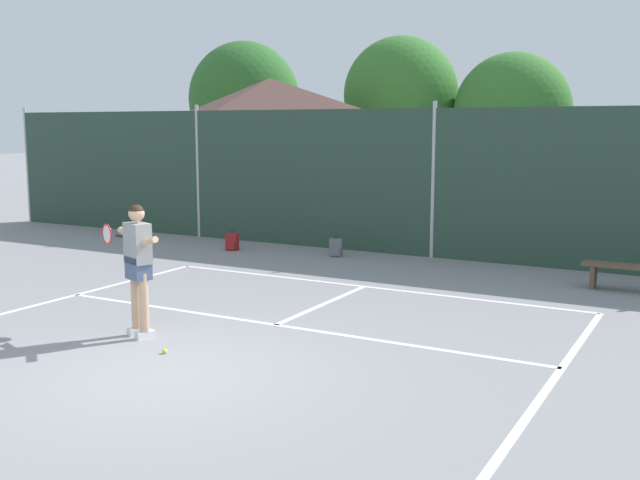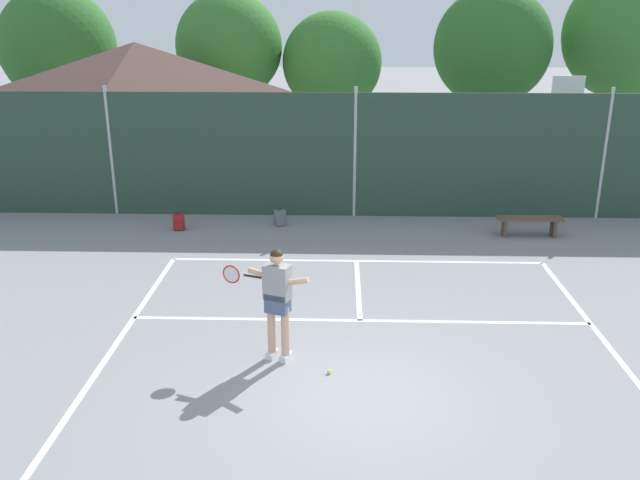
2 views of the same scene
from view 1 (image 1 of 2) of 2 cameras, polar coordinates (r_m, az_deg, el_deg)
name	(u,v)px [view 1 (image 1 of 2)]	position (r m, az deg, el deg)	size (l,w,h in m)	color
ground_plane	(165,373)	(9.17, -11.81, -9.98)	(120.00, 120.00, 0.00)	gray
court_markings	(199,358)	(9.64, -9.28, -8.95)	(8.30, 11.10, 0.01)	white
chainlink_fence	(433,184)	(16.62, 8.66, 4.30)	(26.09, 0.09, 3.44)	#284233
clubhouse_building	(271,147)	(23.33, -3.80, 7.13)	(6.95, 5.85, 4.35)	beige
treeline_backdrop	(558,91)	(25.41, 17.76, 10.84)	(26.67, 4.43, 6.93)	brown
tennis_player	(138,258)	(10.54, -13.80, -1.36)	(1.40, 0.47, 1.85)	silver
tennis_ball	(165,351)	(9.92, -11.83, -8.33)	(0.07, 0.07, 0.07)	#CCE033
backpack_red	(232,242)	(17.66, -6.76, -0.16)	(0.31, 0.28, 0.46)	maroon
backpack_grey	(336,248)	(16.72, 1.22, -0.61)	(0.32, 0.31, 0.46)	slate
courtside_bench	(629,272)	(14.26, 22.61, -2.24)	(1.60, 0.36, 0.48)	brown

